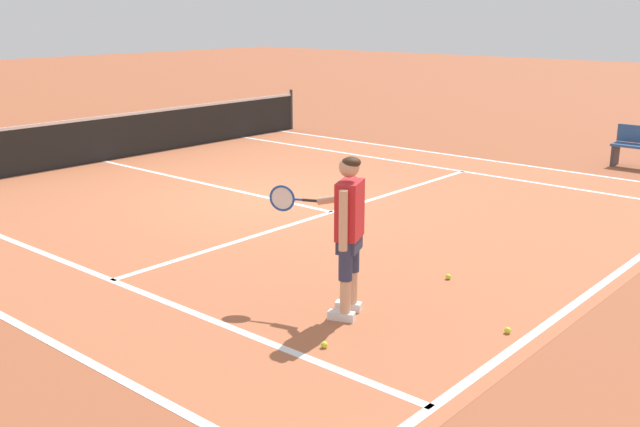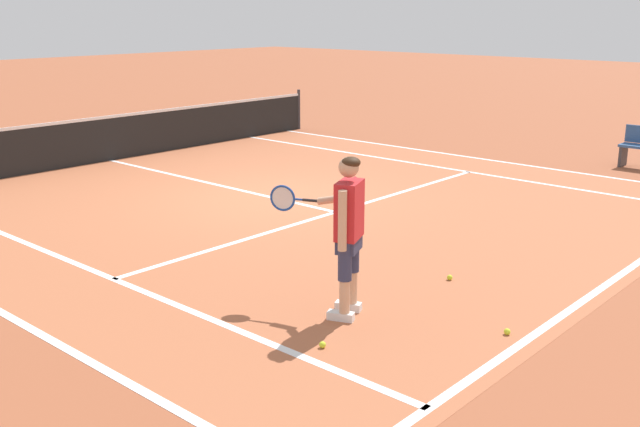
{
  "view_description": "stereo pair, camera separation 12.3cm",
  "coord_description": "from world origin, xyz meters",
  "px_view_note": "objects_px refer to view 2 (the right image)",
  "views": [
    {
      "loc": [
        -8.78,
        -8.76,
        3.12
      ],
      "look_at": [
        -3.08,
        -3.85,
        1.05
      ],
      "focal_mm": 41.46,
      "sensor_mm": 36.0,
      "label": 1
    },
    {
      "loc": [
        -8.7,
        -8.85,
        3.12
      ],
      "look_at": [
        -3.08,
        -3.85,
        1.05
      ],
      "focal_mm": 41.46,
      "sensor_mm": 36.0,
      "label": 2
    }
  ],
  "objects_px": {
    "tennis_player": "(347,226)",
    "tennis_ball_by_baseline": "(450,277)",
    "tennis_ball_near_feet": "(323,345)",
    "tennis_ball_mid_court": "(507,332)"
  },
  "relations": [
    {
      "from": "tennis_ball_mid_court",
      "to": "tennis_player",
      "type": "bearing_deg",
      "value": 114.27
    },
    {
      "from": "tennis_player",
      "to": "tennis_ball_near_feet",
      "type": "distance_m",
      "value": 1.27
    },
    {
      "from": "tennis_ball_near_feet",
      "to": "tennis_ball_mid_court",
      "type": "bearing_deg",
      "value": -39.08
    },
    {
      "from": "tennis_ball_near_feet",
      "to": "tennis_ball_mid_court",
      "type": "distance_m",
      "value": 1.87
    },
    {
      "from": "tennis_player",
      "to": "tennis_ball_mid_court",
      "type": "relative_size",
      "value": 25.95
    },
    {
      "from": "tennis_player",
      "to": "tennis_ball_by_baseline",
      "type": "relative_size",
      "value": 25.95
    },
    {
      "from": "tennis_player",
      "to": "tennis_ball_by_baseline",
      "type": "height_order",
      "value": "tennis_player"
    },
    {
      "from": "tennis_player",
      "to": "tennis_ball_near_feet",
      "type": "height_order",
      "value": "tennis_player"
    },
    {
      "from": "tennis_player",
      "to": "tennis_ball_by_baseline",
      "type": "xyz_separation_m",
      "value": [
        1.64,
        -0.26,
        -0.96
      ]
    },
    {
      "from": "tennis_ball_near_feet",
      "to": "tennis_ball_by_baseline",
      "type": "height_order",
      "value": "same"
    }
  ]
}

